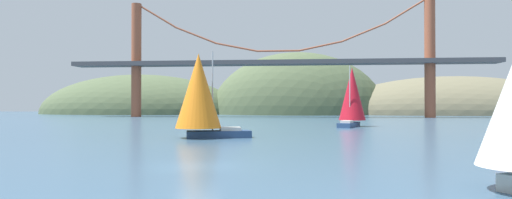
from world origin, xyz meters
name	(u,v)px	position (x,y,z in m)	size (l,w,h in m)	color
ground_plane	(197,166)	(0.00, 0.00, 0.00)	(360.00, 360.00, 0.00)	#385670
headland_center	(297,114)	(5.00, 135.00, 0.00)	(63.76, 44.00, 45.45)	#4C5B3D
headland_left	(139,114)	(-55.00, 135.00, 0.00)	(77.19, 44.00, 29.90)	#4C5B3D
headland_right	(452,114)	(60.00, 135.00, 0.00)	(88.40, 44.00, 27.10)	#6B664C
suspension_bridge	(278,61)	(0.00, 95.00, 15.65)	(117.35, 6.00, 32.67)	brown
sailboat_crimson_sail	(352,96)	(14.17, 45.85, 4.89)	(5.62, 8.41, 9.65)	navy
sailboat_orange_sail	(200,93)	(-4.60, 20.23, 4.68)	(8.56, 5.94, 9.14)	navy
channel_buoy	(507,141)	(23.81, 15.45, 0.37)	(1.10, 1.10, 2.64)	green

